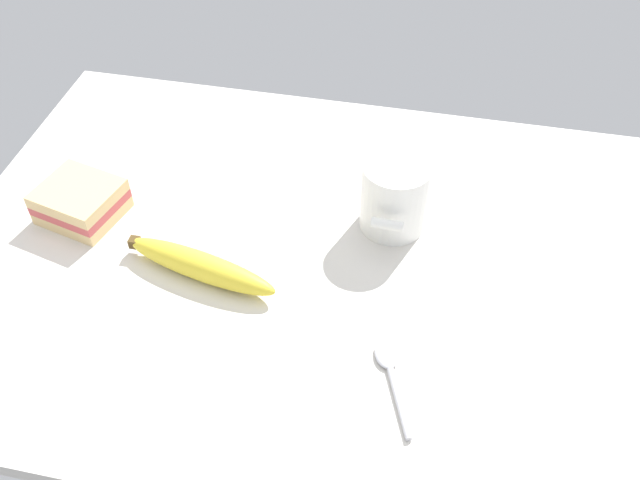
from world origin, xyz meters
The scene contains 5 objects.
tabletop centered at (0.00, 0.00, 1.00)cm, with size 90.00×64.00×2.00cm, color beige.
coffee_mug_black centered at (7.58, 7.54, 6.74)cm, with size 8.17×10.29×9.20cm.
sandwich_main centered at (-30.67, 1.18, 4.20)cm, with size 10.99×10.31×4.40cm.
banana centered at (-12.85, -5.58, 3.67)cm, with size 19.42×7.45×3.35cm.
spoon centered at (10.45, -14.45, 2.38)cm, with size 5.59×11.41×0.80cm.
Camera 1 is at (11.70, -55.80, 63.63)cm, focal length 39.61 mm.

